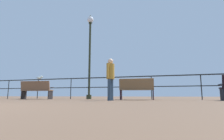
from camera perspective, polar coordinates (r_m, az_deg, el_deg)
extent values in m
cube|color=#222728|center=(9.11, -7.53, -2.65)|extent=(23.25, 0.05, 0.05)
cube|color=#222728|center=(9.08, -7.59, -5.73)|extent=(23.25, 0.04, 0.04)
cylinder|color=#222728|center=(12.21, -31.04, -5.53)|extent=(0.04, 0.04, 1.09)
cylinder|color=#222728|center=(10.75, -23.32, -5.82)|extent=(0.04, 0.04, 1.09)
cylinder|color=#222728|center=(9.55, -13.44, -6.03)|extent=(0.04, 0.04, 1.09)
cylinder|color=#222728|center=(8.70, -1.18, -6.05)|extent=(0.04, 0.04, 1.09)
cylinder|color=#222728|center=(8.32, 12.93, -5.73)|extent=(0.04, 0.04, 1.09)
cylinder|color=#222728|center=(8.46, 27.42, -5.04)|extent=(0.04, 0.04, 1.09)
cube|color=brown|center=(9.76, -23.50, -6.17)|extent=(1.64, 0.57, 0.05)
cube|color=brown|center=(9.61, -24.09, -4.72)|extent=(1.61, 0.27, 0.47)
cube|color=black|center=(9.34, -19.70, -7.69)|extent=(0.07, 0.39, 0.45)
cube|color=black|center=(9.50, -19.07, -5.52)|extent=(0.06, 0.31, 0.04)
cube|color=black|center=(10.21, -27.12, -7.28)|extent=(0.07, 0.39, 0.45)
cube|color=black|center=(10.35, -26.41, -5.31)|extent=(0.06, 0.31, 0.04)
cube|color=brown|center=(7.59, 8.16, -6.39)|extent=(1.49, 0.53, 0.05)
cube|color=brown|center=(7.41, 8.01, -4.57)|extent=(1.47, 0.23, 0.46)
cube|color=black|center=(7.57, 13.46, -7.92)|extent=(0.07, 0.39, 0.44)
cube|color=black|center=(7.74, 13.35, -5.25)|extent=(0.06, 0.30, 0.04)
cube|color=black|center=(7.67, 2.99, -8.14)|extent=(0.07, 0.39, 0.44)
cube|color=black|center=(7.84, 3.17, -5.50)|extent=(0.06, 0.30, 0.04)
cube|color=black|center=(7.77, 32.67, -6.74)|extent=(0.06, 0.39, 0.47)
cube|color=black|center=(7.94, 32.06, -4.08)|extent=(0.05, 0.31, 0.04)
cylinder|color=#272D1B|center=(9.29, -7.64, -8.81)|extent=(0.27, 0.27, 0.22)
cylinder|color=#272D1B|center=(9.50, -7.40, 3.91)|extent=(0.11, 0.11, 3.97)
cylinder|color=#272D1B|center=(10.12, -7.18, 15.12)|extent=(0.18, 0.18, 0.06)
sphere|color=white|center=(10.20, -7.16, 16.18)|extent=(0.35, 0.35, 0.35)
cone|color=#272D1B|center=(10.30, -7.13, 17.32)|extent=(0.13, 0.13, 0.10)
cylinder|color=#283B50|center=(6.51, -0.19, -6.55)|extent=(0.14, 0.14, 0.80)
cylinder|color=#283B50|center=(6.38, -0.84, -6.51)|extent=(0.14, 0.14, 0.80)
cylinder|color=#B1802C|center=(6.50, -0.51, -0.50)|extent=(0.30, 0.30, 0.57)
cylinder|color=#B1802C|center=(6.68, 0.33, -0.57)|extent=(0.10, 0.10, 0.54)
cylinder|color=#B1802C|center=(6.33, -1.39, -0.13)|extent=(0.10, 0.10, 0.54)
sphere|color=beige|center=(6.57, -0.50, 2.88)|extent=(0.21, 0.21, 0.21)
ellipsoid|color=silver|center=(10.76, -22.87, -2.42)|extent=(0.29, 0.26, 0.14)
ellipsoid|color=gray|center=(10.76, -22.86, -2.31)|extent=(0.25, 0.22, 0.05)
sphere|color=silver|center=(10.75, -22.25, -2.12)|extent=(0.11, 0.11, 0.11)
cone|color=yellow|center=(10.74, -21.84, -2.14)|extent=(0.07, 0.07, 0.05)
cube|color=gray|center=(10.77, -23.60, -2.35)|extent=(0.11, 0.10, 0.02)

